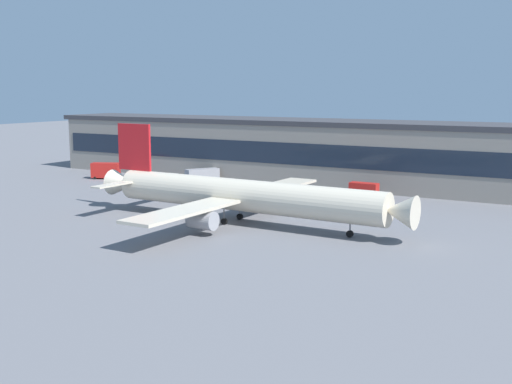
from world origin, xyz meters
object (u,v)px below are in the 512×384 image
object	(u,v)px
catering_truck	(106,170)
follow_me_car	(149,176)
stair_truck	(363,190)
fuel_truck	(203,175)
airliner	(240,195)

from	to	relation	value
catering_truck	follow_me_car	bearing A→B (deg)	17.10
follow_me_car	stair_truck	distance (m)	57.84
catering_truck	fuel_truck	bearing A→B (deg)	17.11
fuel_truck	stair_truck	bearing A→B (deg)	-5.57
catering_truck	fuel_truck	distance (m)	26.25
airliner	catering_truck	world-z (taller)	airliner
airliner	follow_me_car	distance (m)	58.53
follow_me_car	airliner	bearing A→B (deg)	-35.12
fuel_truck	stair_truck	xyz separation A→B (m)	(43.93, -4.28, 0.10)
airliner	fuel_truck	xyz separation A→B (m)	(-33.87, 37.88, -3.05)
stair_truck	follow_me_car	bearing A→B (deg)	180.00
airliner	fuel_truck	world-z (taller)	airliner
follow_me_car	stair_truck	xyz separation A→B (m)	(57.84, -0.00, 0.89)
catering_truck	stair_truck	distance (m)	69.10
airliner	fuel_truck	distance (m)	50.90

